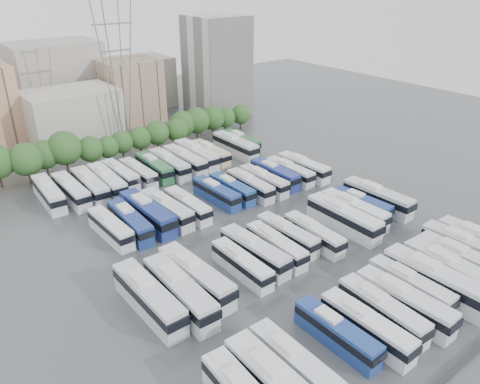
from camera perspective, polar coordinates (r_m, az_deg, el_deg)
ground at (r=72.13m, az=2.13°, el=-5.23°), size 220.00×220.00×0.00m
parapet at (r=56.26m, az=25.46°, el=-18.26°), size 56.00×0.50×0.50m
tree_line at (r=102.04m, az=-14.62°, el=6.22°), size 65.88×7.88×8.56m
city_buildings at (r=126.78m, az=-22.37°, el=10.49°), size 102.00×35.00×20.00m
apartment_tower at (r=130.85m, az=-2.83°, el=15.07°), size 14.00×14.00×26.00m
electricity_pylon at (r=107.44m, az=-14.81°, el=15.03°), size 9.00×6.91×33.83m
bus_r0_s2 at (r=49.33m, az=6.74°, el=-20.16°), size 2.56×11.63×3.65m
bus_r0_s4 at (r=53.43m, az=11.72°, el=-16.43°), size 2.45×10.90×3.42m
bus_r0_s5 at (r=54.71m, az=15.19°, el=-15.54°), size 2.58×11.64×3.65m
bus_r0_s6 at (r=57.27m, az=16.95°, el=-13.64°), size 3.14×11.78×3.66m
bus_r0_s7 at (r=59.11m, az=19.39°, el=-12.51°), size 3.01×12.46×3.89m
bus_r0_s8 at (r=62.20m, az=20.06°, el=-10.72°), size 2.61×11.33×3.55m
bus_r0_s9 at (r=63.66m, az=22.71°, el=-9.90°), size 3.19×13.73×4.30m
bus_r0_s10 at (r=66.09m, az=24.44°, el=-8.90°), size 3.60×13.55×4.21m
bus_r0_s11 at (r=69.00m, az=25.52°, el=-7.70°), size 2.99×12.84×4.01m
bus_r0_s12 at (r=72.15m, az=25.94°, el=-6.28°), size 3.22×12.91×4.02m
bus_r1_s0 at (r=57.30m, az=-11.06°, el=-12.51°), size 3.06×13.43×4.20m
bus_r1_s1 at (r=57.58m, az=-7.37°, el=-11.95°), size 3.29×13.61×4.25m
bus_r1_s2 at (r=59.91m, az=-5.41°, el=-10.20°), size 3.51×13.35×4.15m
bus_r1_s4 at (r=62.48m, az=0.22°, el=-8.79°), size 2.45×10.90×3.41m
bus_r1_s5 at (r=64.74m, az=1.80°, el=-7.24°), size 3.17×12.20×3.79m
bus_r1_s6 at (r=66.43m, az=4.41°, el=-6.53°), size 2.80×11.20×3.49m
bus_r1_s7 at (r=69.17m, az=5.78°, el=-5.18°), size 2.75×11.15×3.48m
bus_r1_s8 at (r=69.86m, az=8.98°, el=-5.07°), size 2.81×11.06×3.45m
bus_r1_s10 at (r=74.28m, az=12.52°, el=-3.09°), size 3.08×13.36×4.18m
bus_r1_s11 at (r=77.25m, az=13.71°, el=-2.17°), size 2.81×12.33×3.86m
bus_r1_s12 at (r=80.00m, az=14.59°, el=-1.44°), size 2.92×11.00×3.42m
bus_r1_s13 at (r=82.24m, az=16.42°, el=-0.67°), size 3.15×12.96×4.04m
bus_r2_s1 at (r=73.10m, az=-15.49°, el=-4.22°), size 2.82×11.36×3.54m
bus_r2_s2 at (r=73.80m, az=-13.26°, el=-3.54°), size 3.07×12.16×3.79m
bus_r2_s3 at (r=75.30m, az=-11.21°, el=-2.52°), size 3.32×13.56×4.23m
bus_r2_s4 at (r=76.36m, az=-8.93°, el=-2.06°), size 3.31×12.44×3.86m
bus_r2_s5 at (r=77.45m, az=-6.41°, el=-1.62°), size 2.52×11.18×3.50m
bus_r2_s7 at (r=81.28m, az=-2.91°, el=-0.11°), size 2.87×11.19×3.48m
bus_r2_s8 at (r=82.83m, az=-0.99°, el=0.41°), size 2.49×10.94×3.43m
bus_r2_s9 at (r=83.96m, az=1.25°, el=0.82°), size 2.80×11.43×3.57m
bus_r2_s10 at (r=85.85m, az=2.92°, el=1.39°), size 2.70×11.49×3.59m
bus_r2_s11 at (r=88.66m, az=4.24°, el=2.21°), size 2.64×11.83×3.71m
bus_r2_s12 at (r=90.12m, az=6.09°, el=2.49°), size 2.50×11.44×3.59m
bus_r2_s13 at (r=92.32m, az=7.75°, el=3.03°), size 2.92×12.05×3.76m
bus_r3_s0 at (r=87.12m, az=-22.30°, el=-0.14°), size 3.25×12.49×3.88m
bus_r3_s1 at (r=86.76m, az=-19.88°, el=0.17°), size 2.78×12.39×3.88m
bus_r3_s2 at (r=87.41m, az=-17.79°, el=0.73°), size 3.24×12.94×4.03m
bus_r3_s3 at (r=88.26m, az=-15.90°, el=1.25°), size 3.29×13.02×4.06m
bus_r3_s4 at (r=91.12m, az=-14.37°, el=2.08°), size 2.84×11.61×3.62m
bus_r3_s5 at (r=91.24m, az=-12.30°, el=2.30°), size 2.71×11.33×3.54m
bus_r3_s6 at (r=92.93m, az=-10.42°, el=2.99°), size 3.01×12.04×3.75m
bus_r3_s7 at (r=93.65m, az=-8.65°, el=3.38°), size 2.95×12.73×3.98m
bus_r3_s8 at (r=95.17m, az=-6.77°, el=3.88°), size 2.97×12.84×4.02m
bus_r3_s9 at (r=97.32m, az=-5.33°, el=4.52°), size 3.17×13.52×4.23m
bus_r3_s10 at (r=98.95m, az=-3.65°, el=4.77°), size 2.57×11.73×3.68m
bus_r3_s12 at (r=102.27m, az=-0.59°, el=5.67°), size 2.93×13.20×4.14m
bus_r3_s13 at (r=105.72m, az=0.14°, el=6.20°), size 3.01×11.62×3.62m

